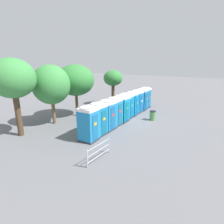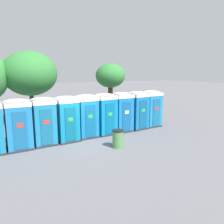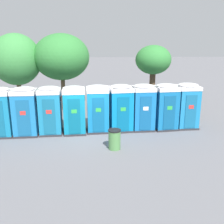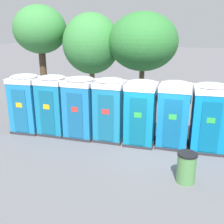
{
  "view_description": "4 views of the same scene",
  "coord_description": "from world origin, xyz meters",
  "views": [
    {
      "loc": [
        -13.95,
        -8.57,
        5.37
      ],
      "look_at": [
        -2.34,
        0.07,
        1.3
      ],
      "focal_mm": 28.0,
      "sensor_mm": 36.0,
      "label": 1
    },
    {
      "loc": [
        -3.67,
        -11.52,
        3.89
      ],
      "look_at": [
        2.34,
        0.53,
        1.34
      ],
      "focal_mm": 35.0,
      "sensor_mm": 36.0,
      "label": 2
    },
    {
      "loc": [
        0.83,
        -13.21,
        4.9
      ],
      "look_at": [
        1.36,
        0.44,
        1.06
      ],
      "focal_mm": 42.0,
      "sensor_mm": 36.0,
      "label": 3
    },
    {
      "loc": [
        1.78,
        -9.24,
        4.36
      ],
      "look_at": [
        -1.82,
        0.13,
        1.17
      ],
      "focal_mm": 42.0,
      "sensor_mm": 36.0,
      "label": 4
    }
  ],
  "objects": [
    {
      "name": "portapotty_3",
      "position": [
        -1.9,
        0.13,
        1.28
      ],
      "size": [
        1.25,
        1.28,
        2.54
      ],
      "color": "#2D2D33",
      "rests_on": "ground"
    },
    {
      "name": "street_tree_3",
      "position": [
        -8.11,
        4.51,
        4.27
      ],
      "size": [
        3.15,
        3.15,
        5.74
      ],
      "color": "#4C3826",
      "rests_on": "ground"
    },
    {
      "name": "portapotty_4",
      "position": [
        -0.65,
        0.18,
        1.28
      ],
      "size": [
        1.26,
        1.29,
        2.54
      ],
      "color": "#2D2D33",
      "rests_on": "ground"
    },
    {
      "name": "portapotty_5",
      "position": [
        0.59,
        0.41,
        1.28
      ],
      "size": [
        1.25,
        1.27,
        2.54
      ],
      "color": "#2D2D33",
      "rests_on": "ground"
    },
    {
      "name": "portapotty_1",
      "position": [
        -4.39,
        -0.11,
        1.28
      ],
      "size": [
        1.27,
        1.28,
        2.54
      ],
      "color": "#2D2D33",
      "rests_on": "ground"
    },
    {
      "name": "street_tree_1",
      "position": [
        -4.88,
        4.79,
        3.54
      ],
      "size": [
        3.28,
        3.28,
        5.27
      ],
      "color": "brown",
      "rests_on": "ground"
    },
    {
      "name": "portapotty_2",
      "position": [
        -3.14,
        -0.02,
        1.28
      ],
      "size": [
        1.31,
        1.27,
        2.54
      ],
      "color": "#2D2D33",
      "rests_on": "ground"
    },
    {
      "name": "portapotty_6",
      "position": [
        1.84,
        0.5,
        1.28
      ],
      "size": [
        1.38,
        1.35,
        2.54
      ],
      "color": "#2D2D33",
      "rests_on": "ground"
    },
    {
      "name": "trash_can",
      "position": [
        1.37,
        -2.07,
        0.47
      ],
      "size": [
        0.58,
        0.58,
        0.93
      ],
      "color": "#518C4C",
      "rests_on": "ground"
    },
    {
      "name": "street_tree_2",
      "position": [
        -1.89,
        4.99,
        3.69
      ],
      "size": [
        3.76,
        3.76,
        5.26
      ],
      "color": "brown",
      "rests_on": "ground"
    },
    {
      "name": "portapotty_0",
      "position": [
        -5.63,
        -0.31,
        1.28
      ],
      "size": [
        1.35,
        1.34,
        2.54
      ],
      "color": "#2D2D33",
      "rests_on": "ground"
    },
    {
      "name": "ground_plane",
      "position": [
        0.0,
        0.0,
        0.0
      ],
      "size": [
        120.0,
        120.0,
        0.0
      ],
      "primitive_type": "plane",
      "color": "slate"
    }
  ]
}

